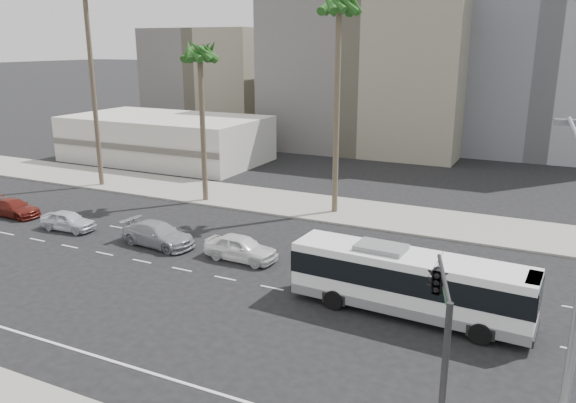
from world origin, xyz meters
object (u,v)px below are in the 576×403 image
Objects in this scene: car_d at (13,208)px; traffic_signal at (438,291)px; car_a at (241,248)px; car_b at (158,234)px; city_bus at (409,281)px; palm_near at (339,9)px; car_c at (68,221)px; palm_mid at (200,56)px; streetlight_corner at (569,334)px.

car_d is 0.69× the size of traffic_signal.
car_a is 0.88× the size of car_b.
car_a is 0.70× the size of traffic_signal.
city_bus reaches higher than car_d.
palm_near reaches higher than car_d.
car_c is 0.25× the size of palm_near.
palm_mid is at bearing -26.21° from car_c.
car_d is at bearing 91.19° from car_a.
palm_near is at bearing 7.89° from palm_mid.
car_b is 14.24m from car_d.
palm_mid is (-11.07, -1.53, -3.33)m from palm_near.
car_a is at bearing -97.38° from palm_near.
palm_mid is at bearing -172.11° from palm_near.
streetlight_corner is at bearing -114.57° from car_b.
car_b is 23.85m from traffic_signal.
city_bus is 25.25m from car_c.
palm_mid is at bearing 121.28° from traffic_signal.
car_d is 0.43× the size of streetlight_corner.
city_bus is 1.77× the size of traffic_signal.
palm_near reaches higher than traffic_signal.
palm_mid reaches higher than car_a.
traffic_signal reaches higher than car_d.
car_d is (-6.43, 0.66, -0.03)m from car_c.
palm_mid is (-27.15, 24.46, 5.79)m from streetlight_corner.
streetlight_corner reaches higher than car_c.
city_bus is 10.26m from traffic_signal.
city_bus is 2.57× the size of car_d.
car_b is at bearing -91.68° from car_c.
car_a is at bearing -47.32° from palm_mid.
palm_near is (-16.07, 25.99, 9.12)m from streetlight_corner.
car_c is at bearing -112.83° from palm_mid.
streetlight_corner is (38.08, -14.41, 5.45)m from car_d.
city_bus is at bearing 111.85° from streetlight_corner.
city_bus is 1.09× the size of streetlight_corner.
traffic_signal reaches higher than car_c.
traffic_signal is 28.44m from palm_near.
city_bus is 31.71m from car_d.
car_c is 0.31× the size of palm_mid.
palm_mid is (4.51, 10.71, 11.21)m from car_c.
car_d is 41.08m from streetlight_corner.
streetlight_corner is (31.66, -13.75, 5.42)m from car_c.
car_b reaches higher than car_d.
palm_mid is at bearing 44.69° from car_a.
car_c is 30.69m from traffic_signal.
traffic_signal is at bearing -115.47° from car_c.
streetlight_corner is at bearing -110.50° from car_d.
city_bus is 0.89× the size of palm_mid.
palm_near is (-12.50, 23.64, 9.67)m from traffic_signal.
palm_near is (22.01, 11.58, 14.57)m from car_d.
traffic_signal reaches higher than car_a.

